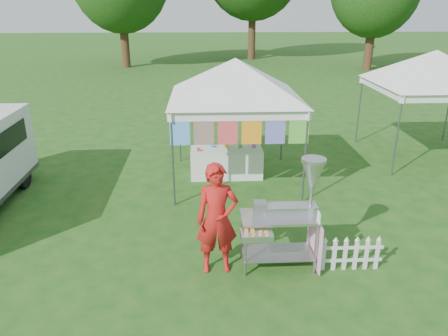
{
  "coord_description": "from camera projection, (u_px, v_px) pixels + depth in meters",
  "views": [
    {
      "loc": [
        -0.73,
        -6.68,
        4.2
      ],
      "look_at": [
        -0.36,
        1.42,
        1.1
      ],
      "focal_mm": 35.0,
      "sensor_mm": 36.0,
      "label": 1
    }
  ],
  "objects": [
    {
      "name": "canopy_right",
      "position": [
        438.0,
        50.0,
        11.6
      ],
      "size": [
        4.24,
        4.24,
        3.45
      ],
      "color": "#59595E",
      "rests_on": "ground"
    },
    {
      "name": "donut_cart",
      "position": [
        292.0,
        206.0,
        7.02
      ],
      "size": [
        1.37,
        0.94,
        1.91
      ],
      "rotation": [
        0.0,
        0.0,
        0.01
      ],
      "color": "gray",
      "rests_on": "ground"
    },
    {
      "name": "canopy_main",
      "position": [
        236.0,
        58.0,
        9.96
      ],
      "size": [
        4.24,
        4.24,
        3.45
      ],
      "color": "#59595E",
      "rests_on": "ground"
    },
    {
      "name": "ground",
      "position": [
        248.0,
        254.0,
        7.77
      ],
      "size": [
        120.0,
        120.0,
        0.0
      ],
      "primitive_type": "plane",
      "color": "#194E16",
      "rests_on": "ground"
    },
    {
      "name": "display_table",
      "position": [
        226.0,
        163.0,
        11.09
      ],
      "size": [
        1.8,
        0.7,
        0.74
      ],
      "primitive_type": "cube",
      "color": "white",
      "rests_on": "ground"
    },
    {
      "name": "vendor",
      "position": [
        217.0,
        219.0,
        7.0
      ],
      "size": [
        0.72,
        0.5,
        1.87
      ],
      "primitive_type": "imported",
      "rotation": [
        0.0,
        0.0,
        0.08
      ],
      "color": "#B51816",
      "rests_on": "ground"
    },
    {
      "name": "picket_fence",
      "position": [
        350.0,
        255.0,
        7.21
      ],
      "size": [
        1.08,
        0.03,
        0.56
      ],
      "rotation": [
        0.0,
        0.0,
        -0.0
      ],
      "color": "silver",
      "rests_on": "ground"
    }
  ]
}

